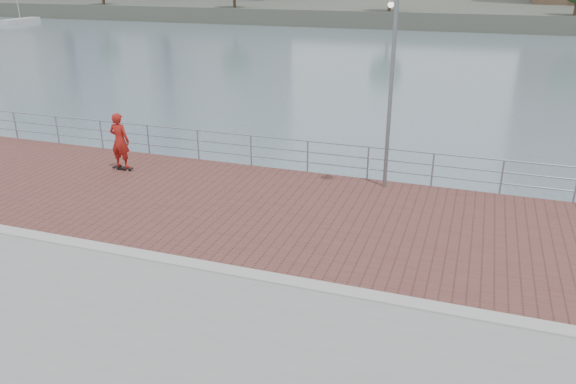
% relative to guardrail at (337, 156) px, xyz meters
% --- Properties ---
extents(water, '(400.00, 400.00, 0.00)m').
position_rel_guardrail_xyz_m(water, '(-0.00, -7.00, -2.69)').
color(water, slate).
rests_on(water, ground).
extents(brick_lane, '(40.00, 6.80, 0.02)m').
position_rel_guardrail_xyz_m(brick_lane, '(-0.00, -3.40, -0.68)').
color(brick_lane, brown).
rests_on(brick_lane, seawall).
extents(curb, '(40.00, 0.40, 0.06)m').
position_rel_guardrail_xyz_m(curb, '(-0.00, -7.00, -0.66)').
color(curb, '#B7B5AD').
rests_on(curb, seawall).
extents(far_shore, '(320.00, 95.00, 2.50)m').
position_rel_guardrail_xyz_m(far_shore, '(-0.00, 115.50, -1.44)').
color(far_shore, '#4C5142').
rests_on(far_shore, ground).
extents(guardrail, '(39.06, 0.06, 1.13)m').
position_rel_guardrail_xyz_m(guardrail, '(0.00, 0.00, 0.00)').
color(guardrail, '#8C9EA8').
rests_on(guardrail, brick_lane).
extents(street_lamp, '(0.45, 1.32, 6.20)m').
position_rel_guardrail_xyz_m(street_lamp, '(1.68, -0.95, 3.72)').
color(street_lamp, gray).
rests_on(street_lamp, brick_lane).
extents(skateboard, '(0.72, 0.19, 0.08)m').
position_rel_guardrail_xyz_m(skateboard, '(-7.07, -1.87, -0.61)').
color(skateboard, black).
rests_on(skateboard, brick_lane).
extents(skateboarder, '(0.70, 0.46, 1.90)m').
position_rel_guardrail_xyz_m(skateboarder, '(-7.07, -1.87, 0.37)').
color(skateboarder, '#AA1D16').
rests_on(skateboarder, skateboard).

